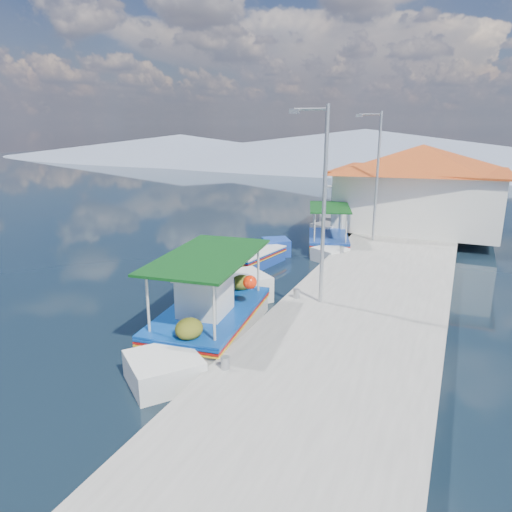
% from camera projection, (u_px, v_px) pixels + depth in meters
% --- Properties ---
extents(ground, '(160.00, 160.00, 0.00)m').
position_uv_depth(ground, '(164.00, 316.00, 15.12)').
color(ground, black).
rests_on(ground, ground).
extents(quay, '(5.00, 44.00, 0.50)m').
position_uv_depth(quay, '(382.00, 278.00, 18.04)').
color(quay, '#A7A49C').
rests_on(quay, ground).
extents(bollards, '(0.20, 17.20, 0.30)m').
position_uv_depth(bollards, '(324.00, 267.00, 18.09)').
color(bollards, '#A5A8AD').
rests_on(bollards, quay).
extents(main_caique, '(2.95, 8.03, 2.66)m').
position_uv_depth(main_caique, '(212.00, 316.00, 13.79)').
color(main_caique, silver).
rests_on(main_caique, ground).
extents(caique_green_canopy, '(3.05, 5.91, 2.32)m').
position_uv_depth(caique_green_canopy, '(329.00, 241.00, 23.20)').
color(caique_green_canopy, silver).
rests_on(caique_green_canopy, ground).
extents(caique_blue_hull, '(2.24, 5.50, 0.99)m').
position_uv_depth(caique_blue_hull, '(252.00, 259.00, 20.49)').
color(caique_blue_hull, navy).
rests_on(caique_blue_hull, ground).
extents(caique_far, '(3.93, 6.50, 2.49)m').
position_uv_depth(caique_far, '(357.00, 213.00, 29.83)').
color(caique_far, silver).
rests_on(caique_far, ground).
extents(harbor_building, '(10.49, 10.49, 4.40)m').
position_uv_depth(harbor_building, '(420.00, 185.00, 25.16)').
color(harbor_building, silver).
rests_on(harbor_building, quay).
extents(lamp_post_near, '(1.21, 0.14, 6.00)m').
position_uv_depth(lamp_post_near, '(321.00, 196.00, 14.08)').
color(lamp_post_near, '#A5A8AD').
rests_on(lamp_post_near, quay).
extents(lamp_post_far, '(1.21, 0.14, 6.00)m').
position_uv_depth(lamp_post_far, '(376.00, 170.00, 22.00)').
color(lamp_post_far, '#A5A8AD').
rests_on(lamp_post_far, quay).
extents(mountain_ridge, '(171.40, 96.00, 5.50)m').
position_uv_depth(mountain_ridge, '(453.00, 154.00, 61.32)').
color(mountain_ridge, slate).
rests_on(mountain_ridge, ground).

